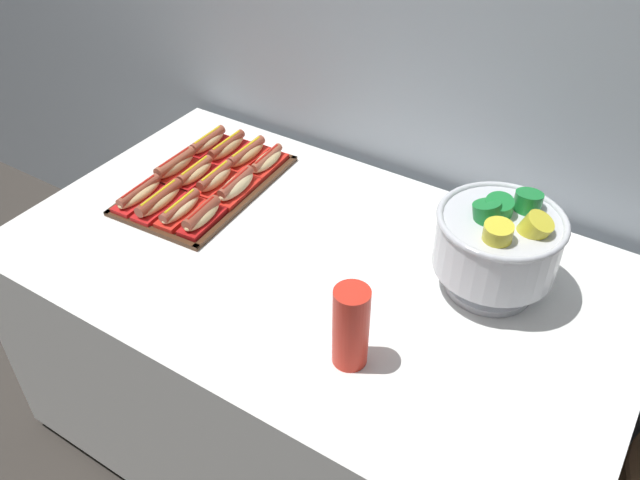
% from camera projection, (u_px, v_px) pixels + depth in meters
% --- Properties ---
extents(ground_plane, '(10.00, 10.00, 0.00)m').
position_uv_depth(ground_plane, '(317.00, 435.00, 2.22)').
color(ground_plane, '#38332D').
extents(buffet_table, '(1.64, 0.96, 0.77)m').
position_uv_depth(buffet_table, '(316.00, 354.00, 1.96)').
color(buffet_table, white).
rests_on(buffet_table, ground_plane).
extents(serving_tray, '(0.36, 0.54, 0.01)m').
position_uv_depth(serving_tray, '(206.00, 185.00, 2.00)').
color(serving_tray, '#472B19').
rests_on(serving_tray, buffet_table).
extents(hot_dog_0, '(0.07, 0.18, 0.06)m').
position_uv_depth(hot_dog_0, '(139.00, 195.00, 1.91)').
color(hot_dog_0, red).
rests_on(hot_dog_0, serving_tray).
extents(hot_dog_1, '(0.07, 0.19, 0.06)m').
position_uv_depth(hot_dog_1, '(160.00, 201.00, 1.88)').
color(hot_dog_1, red).
rests_on(hot_dog_1, serving_tray).
extents(hot_dog_2, '(0.07, 0.17, 0.06)m').
position_uv_depth(hot_dog_2, '(181.00, 209.00, 1.85)').
color(hot_dog_2, red).
rests_on(hot_dog_2, serving_tray).
extents(hot_dog_3, '(0.08, 0.16, 0.06)m').
position_uv_depth(hot_dog_3, '(202.00, 217.00, 1.82)').
color(hot_dog_3, '#B21414').
rests_on(hot_dog_3, serving_tray).
extents(hot_dog_4, '(0.06, 0.17, 0.06)m').
position_uv_depth(hot_dog_4, '(175.00, 166.00, 2.02)').
color(hot_dog_4, red).
rests_on(hot_dog_4, serving_tray).
extents(hot_dog_5, '(0.07, 0.16, 0.06)m').
position_uv_depth(hot_dog_5, '(195.00, 174.00, 1.99)').
color(hot_dog_5, '#B21414').
rests_on(hot_dog_5, serving_tray).
extents(hot_dog_6, '(0.07, 0.16, 0.06)m').
position_uv_depth(hot_dog_6, '(215.00, 180.00, 1.96)').
color(hot_dog_6, red).
rests_on(hot_dog_6, serving_tray).
extents(hot_dog_7, '(0.08, 0.18, 0.06)m').
position_uv_depth(hot_dog_7, '(236.00, 187.00, 1.93)').
color(hot_dog_7, red).
rests_on(hot_dog_7, serving_tray).
extents(hot_dog_8, '(0.06, 0.17, 0.06)m').
position_uv_depth(hot_dog_8, '(208.00, 143.00, 2.13)').
color(hot_dog_8, '#B21414').
rests_on(hot_dog_8, serving_tray).
extents(hot_dog_9, '(0.06, 0.18, 0.06)m').
position_uv_depth(hot_dog_9, '(227.00, 148.00, 2.10)').
color(hot_dog_9, red).
rests_on(hot_dog_9, serving_tray).
extents(hot_dog_10, '(0.07, 0.18, 0.06)m').
position_uv_depth(hot_dog_10, '(247.00, 155.00, 2.08)').
color(hot_dog_10, red).
rests_on(hot_dog_10, serving_tray).
extents(hot_dog_11, '(0.08, 0.17, 0.05)m').
position_uv_depth(hot_dog_11, '(267.00, 162.00, 2.05)').
color(hot_dog_11, red).
rests_on(hot_dog_11, serving_tray).
extents(punch_bowl, '(0.30, 0.30, 0.26)m').
position_uv_depth(punch_bowl, '(498.00, 242.00, 1.56)').
color(punch_bowl, silver).
rests_on(punch_bowl, buffet_table).
extents(cup_stack, '(0.08, 0.08, 0.21)m').
position_uv_depth(cup_stack, '(351.00, 327.00, 1.40)').
color(cup_stack, red).
rests_on(cup_stack, buffet_table).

